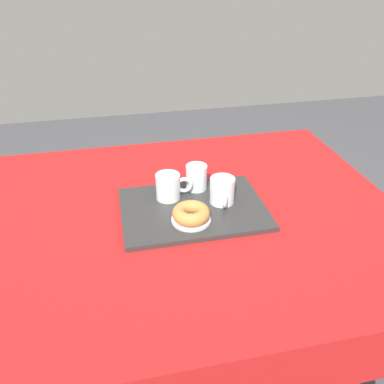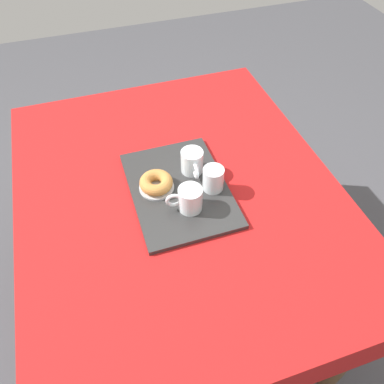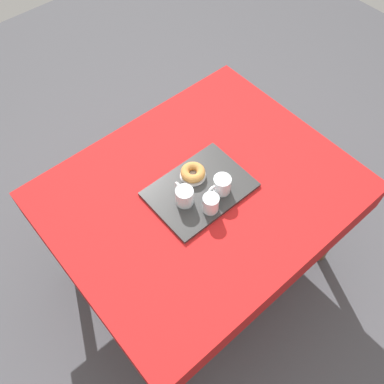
% 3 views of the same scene
% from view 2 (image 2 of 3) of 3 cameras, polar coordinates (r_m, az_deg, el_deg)
% --- Properties ---
extents(ground_plane, '(6.00, 6.00, 0.00)m').
position_cam_2_polar(ground_plane, '(1.96, -1.44, -14.92)').
color(ground_plane, '#47474C').
extents(dining_table, '(1.34, 1.09, 0.77)m').
position_cam_2_polar(dining_table, '(1.39, -1.97, -1.92)').
color(dining_table, red).
rests_on(dining_table, ground).
extents(serving_tray, '(0.45, 0.32, 0.02)m').
position_cam_2_polar(serving_tray, '(1.31, -2.03, 0.42)').
color(serving_tray, '#2D2D2D').
rests_on(serving_tray, dining_table).
extents(tea_mug_left, '(0.12, 0.08, 0.08)m').
position_cam_2_polar(tea_mug_left, '(1.34, 0.03, 4.45)').
color(tea_mug_left, white).
rests_on(tea_mug_left, serving_tray).
extents(tea_mug_right, '(0.08, 0.12, 0.08)m').
position_cam_2_polar(tea_mug_right, '(1.22, -0.36, -1.12)').
color(tea_mug_right, white).
rests_on(tea_mug_right, serving_tray).
extents(water_glass_near, '(0.07, 0.07, 0.08)m').
position_cam_2_polar(water_glass_near, '(1.28, 3.16, 1.89)').
color(water_glass_near, white).
rests_on(water_glass_near, serving_tray).
extents(donut_plate_left, '(0.12, 0.12, 0.01)m').
position_cam_2_polar(donut_plate_left, '(1.31, -5.27, 0.71)').
color(donut_plate_left, silver).
rests_on(donut_plate_left, serving_tray).
extents(sugar_donut_left, '(0.11, 0.11, 0.04)m').
position_cam_2_polar(sugar_donut_left, '(1.29, -5.34, 1.42)').
color(sugar_donut_left, '#BC7F3D').
rests_on(sugar_donut_left, donut_plate_left).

